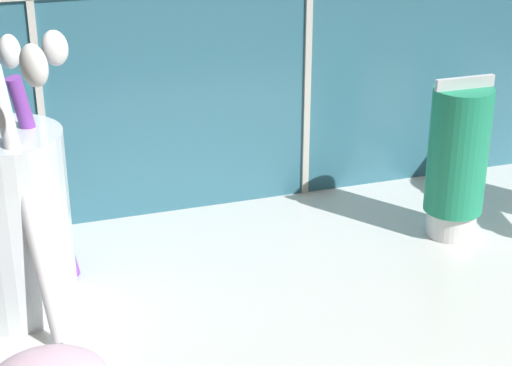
{
  "coord_description": "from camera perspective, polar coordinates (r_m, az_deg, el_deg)",
  "views": [
    {
      "loc": [
        -21.66,
        -41.76,
        30.2
      ],
      "look_at": [
        -6.87,
        2.66,
        9.91
      ],
      "focal_mm": 60.0,
      "sensor_mm": 36.0,
      "label": 1
    }
  ],
  "objects": [
    {
      "name": "toothpaste_tube",
      "position": [
        0.62,
        13.26,
        1.5
      ],
      "size": [
        4.4,
        4.19,
        11.84
      ],
      "color": "white",
      "rests_on": "sink_counter"
    },
    {
      "name": "toothbrush_cup",
      "position": [
        0.53,
        -16.19,
        -2.15
      ],
      "size": [
        8.95,
        12.91,
        18.02
      ],
      "color": "silver",
      "rests_on": "sink_counter"
    },
    {
      "name": "sink_counter",
      "position": [
        0.55,
        7.73,
        -8.64
      ],
      "size": [
        79.92,
        34.83,
        2.0
      ],
      "primitive_type": "cube",
      "color": "silver",
      "rests_on": "ground"
    }
  ]
}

